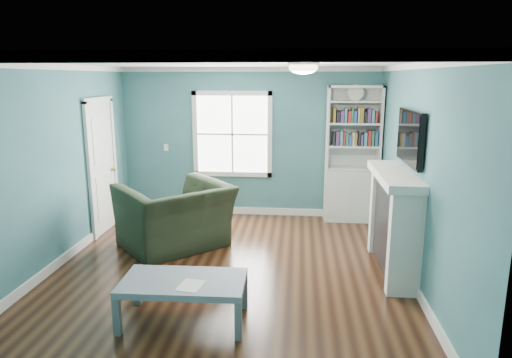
{
  "coord_description": "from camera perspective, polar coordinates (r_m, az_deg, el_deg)",
  "views": [
    {
      "loc": [
        0.86,
        -5.41,
        2.43
      ],
      "look_at": [
        0.32,
        0.4,
        1.12
      ],
      "focal_mm": 32.0,
      "sensor_mm": 36.0,
      "label": 1
    }
  ],
  "objects": [
    {
      "name": "paper_sheet",
      "position": [
        4.59,
        -8.17,
        -13.03
      ],
      "size": [
        0.25,
        0.3,
        0.0
      ],
      "primitive_type": "cube",
      "rotation": [
        0.0,
        0.0,
        -0.15
      ],
      "color": "white",
      "rests_on": "coffee_table"
    },
    {
      "name": "room_walls",
      "position": [
        5.54,
        -3.64,
        3.78
      ],
      "size": [
        5.0,
        5.0,
        5.0
      ],
      "color": "#365F6A",
      "rests_on": "ground"
    },
    {
      "name": "trim",
      "position": [
        5.61,
        -3.59,
        0.3
      ],
      "size": [
        4.5,
        5.0,
        2.6
      ],
      "color": "white",
      "rests_on": "ground"
    },
    {
      "name": "window",
      "position": [
        8.04,
        -2.98,
        5.6
      ],
      "size": [
        1.4,
        0.06,
        1.5
      ],
      "color": "white",
      "rests_on": "room_walls"
    },
    {
      "name": "ceiling_fixture",
      "position": [
        5.51,
        5.94,
        13.79
      ],
      "size": [
        0.38,
        0.38,
        0.15
      ],
      "color": "white",
      "rests_on": "room_walls"
    },
    {
      "name": "door",
      "position": [
        7.6,
        -18.67,
        1.66
      ],
      "size": [
        0.12,
        0.98,
        2.17
      ],
      "color": "silver",
      "rests_on": "ground"
    },
    {
      "name": "light_switch",
      "position": [
        8.33,
        -11.17,
        3.89
      ],
      "size": [
        0.08,
        0.01,
        0.12
      ],
      "primitive_type": "cube",
      "color": "white",
      "rests_on": "room_walls"
    },
    {
      "name": "bookshelf",
      "position": [
        7.91,
        11.88,
        1.37
      ],
      "size": [
        0.9,
        0.35,
        2.31
      ],
      "color": "silver",
      "rests_on": "ground"
    },
    {
      "name": "floor",
      "position": [
        5.99,
        -3.43,
        -11.33
      ],
      "size": [
        5.0,
        5.0,
        0.0
      ],
      "primitive_type": "plane",
      "color": "black",
      "rests_on": "ground"
    },
    {
      "name": "fireplace",
      "position": [
        6.01,
        16.87,
        -5.31
      ],
      "size": [
        0.44,
        1.58,
        1.3
      ],
      "color": "black",
      "rests_on": "ground"
    },
    {
      "name": "recliner",
      "position": [
        6.67,
        -10.15,
        -3.29
      ],
      "size": [
        1.68,
        1.65,
        1.25
      ],
      "primitive_type": "imported",
      "rotation": [
        0.0,
        0.0,
        -2.4
      ],
      "color": "black",
      "rests_on": "ground"
    },
    {
      "name": "coffee_table",
      "position": [
        4.75,
        -9.05,
        -12.96
      ],
      "size": [
        1.25,
        0.71,
        0.45
      ],
      "rotation": [
        0.0,
        0.0,
        0.03
      ],
      "color": "#555F66",
      "rests_on": "ground"
    },
    {
      "name": "tv",
      "position": [
        5.81,
        18.72,
        4.98
      ],
      "size": [
        0.06,
        1.1,
        0.65
      ],
      "primitive_type": "cube",
      "color": "black",
      "rests_on": "fireplace"
    }
  ]
}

